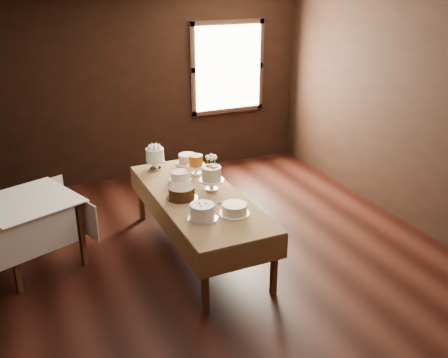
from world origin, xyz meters
TOP-DOWN VIEW (x-y plane):
  - floor at (0.00, 0.00)m, footprint 5.00×6.00m
  - wall_back at (0.00, 3.00)m, footprint 5.00×0.02m
  - wall_right at (2.50, 0.00)m, footprint 0.02×6.00m
  - window at (1.30, 2.94)m, footprint 1.10×0.05m
  - display_table at (-0.22, 0.41)m, footprint 0.93×2.33m
  - side_table at (-1.96, 0.89)m, footprint 1.19×1.19m
  - cake_meringue at (-0.42, 1.36)m, footprint 0.27×0.27m
  - cake_speckled at (0.01, 1.36)m, footprint 0.31×0.31m
  - cake_lattice at (-0.27, 0.88)m, footprint 0.28×0.28m
  - cake_caramel at (-0.02, 0.99)m, footprint 0.22×0.22m
  - cake_chocolate at (-0.42, 0.39)m, footprint 0.35×0.35m
  - cake_flowers at (-0.03, 0.48)m, footprint 0.31×0.31m
  - cake_swirl at (-0.39, -0.15)m, footprint 0.31×0.31m
  - cake_cream at (-0.06, -0.18)m, footprint 0.36×0.36m
  - cake_server_a at (-0.19, 0.08)m, footprint 0.23×0.13m
  - cake_server_b at (0.02, 0.01)m, footprint 0.21×0.16m
  - cake_server_c at (-0.30, 0.72)m, footprint 0.07×0.24m
  - cake_server_d at (0.06, 0.72)m, footprint 0.12×0.23m
  - flower_vase at (0.06, 0.70)m, footprint 0.16×0.16m
  - flower_bouquet at (0.06, 0.70)m, footprint 0.14×0.14m

SIDE VIEW (x-z plane):
  - floor at x=0.00m, z-range -0.01..0.01m
  - display_table at x=-0.22m, z-range 0.31..1.03m
  - side_table at x=-1.96m, z-range 0.30..1.08m
  - cake_server_a at x=-0.19m, z-range 0.72..0.73m
  - cake_server_b at x=0.02m, z-range 0.72..0.73m
  - cake_server_c at x=-0.30m, z-range 0.72..0.73m
  - cake_server_d at x=0.06m, z-range 0.72..0.73m
  - cake_lattice at x=-0.27m, z-range 0.72..0.82m
  - cake_cream at x=-0.06m, z-range 0.72..0.83m
  - flower_vase at x=0.06m, z-range 0.72..0.84m
  - cake_speckled at x=0.01m, z-range 0.71..0.85m
  - cake_chocolate at x=-0.42m, z-range 0.72..0.85m
  - cake_swirl at x=-0.39m, z-range 0.71..0.87m
  - cake_caramel at x=-0.02m, z-range 0.70..0.96m
  - cake_flowers at x=-0.03m, z-range 0.70..0.99m
  - cake_meringue at x=-0.42m, z-range 0.71..0.99m
  - flower_bouquet at x=0.06m, z-range 0.86..1.06m
  - wall_back at x=0.00m, z-range 0.00..2.80m
  - wall_right at x=2.50m, z-range 0.00..2.80m
  - window at x=1.30m, z-range 0.95..2.25m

